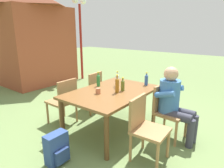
{
  "coord_description": "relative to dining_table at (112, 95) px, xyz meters",
  "views": [
    {
      "loc": [
        -2.54,
        -1.93,
        1.74
      ],
      "look_at": [
        0.0,
        0.0,
        0.84
      ],
      "focal_mm": 31.71,
      "sensor_mm": 36.0,
      "label": 1
    }
  ],
  "objects": [
    {
      "name": "ground_plane",
      "position": [
        0.0,
        0.0,
        -0.64
      ],
      "size": [
        24.0,
        24.0,
        0.0
      ],
      "primitive_type": "plane",
      "color": "#6B844C"
    },
    {
      "name": "dining_table",
      "position": [
        0.0,
        0.0,
        0.0
      ],
      "size": [
        1.6,
        1.07,
        0.72
      ],
      "color": "brown",
      "rests_on": "ground_plane"
    },
    {
      "name": "chair_near_right",
      "position": [
        0.37,
        -0.83,
        -0.15
      ],
      "size": [
        0.47,
        0.47,
        0.87
      ],
      "color": "#A37547",
      "rests_on": "ground_plane"
    },
    {
      "name": "chair_far_right",
      "position": [
        0.37,
        0.84,
        -0.15
      ],
      "size": [
        0.49,
        0.49,
        0.87
      ],
      "color": "#A37547",
      "rests_on": "ground_plane"
    },
    {
      "name": "chair_near_left",
      "position": [
        -0.36,
        -0.83,
        -0.15
      ],
      "size": [
        0.46,
        0.46,
        0.87
      ],
      "color": "#A37547",
      "rests_on": "ground_plane"
    },
    {
      "name": "chair_far_left",
      "position": [
        -0.36,
        0.83,
        -0.15
      ],
      "size": [
        0.44,
        0.44,
        0.87
      ],
      "color": "#A37547",
      "rests_on": "ground_plane"
    },
    {
      "name": "person_in_white_shirt",
      "position": [
        0.36,
        -0.94,
        0.01
      ],
      "size": [
        0.47,
        0.62,
        1.18
      ],
      "color": "#3D70B2",
      "rests_on": "ground_plane"
    },
    {
      "name": "bottle_clear",
      "position": [
        0.32,
        0.12,
        0.2
      ],
      "size": [
        0.06,
        0.06,
        0.27
      ],
      "color": "white",
      "rests_on": "dining_table"
    },
    {
      "name": "bottle_green",
      "position": [
        0.08,
        0.37,
        0.19
      ],
      "size": [
        0.06,
        0.06,
        0.27
      ],
      "color": "#287A38",
      "rests_on": "dining_table"
    },
    {
      "name": "bottle_olive",
      "position": [
        0.12,
        -0.14,
        0.18
      ],
      "size": [
        0.06,
        0.06,
        0.24
      ],
      "color": "#566623",
      "rests_on": "dining_table"
    },
    {
      "name": "bottle_amber",
      "position": [
        -0.02,
        -0.12,
        0.21
      ],
      "size": [
        0.06,
        0.06,
        0.31
      ],
      "color": "#996019",
      "rests_on": "dining_table"
    },
    {
      "name": "bottle_blue",
      "position": [
        0.67,
        -0.29,
        0.18
      ],
      "size": [
        0.06,
        0.06,
        0.24
      ],
      "color": "#2D56A3",
      "rests_on": "dining_table"
    },
    {
      "name": "cup_terracotta",
      "position": [
        -0.26,
        0.09,
        0.12
      ],
      "size": [
        0.08,
        0.08,
        0.09
      ],
      "primitive_type": "cylinder",
      "color": "#BC6B47",
      "rests_on": "dining_table"
    },
    {
      "name": "cup_white",
      "position": [
        0.18,
        0.03,
        0.14
      ],
      "size": [
        0.07,
        0.07,
        0.11
      ],
      "primitive_type": "cylinder",
      "color": "white",
      "rests_on": "dining_table"
    },
    {
      "name": "backpack_by_near_side",
      "position": [
        -1.16,
        0.03,
        -0.44
      ],
      "size": [
        0.3,
        0.22,
        0.42
      ],
      "color": "#2D4784",
      "rests_on": "ground_plane"
    },
    {
      "name": "brick_kiosk",
      "position": [
        1.13,
        3.99,
        0.89
      ],
      "size": [
        2.4,
        1.87,
        2.94
      ],
      "color": "#9E472D",
      "rests_on": "ground_plane"
    },
    {
      "name": "lamp_post",
      "position": [
        2.34,
        3.12,
        1.29
      ],
      "size": [
        0.56,
        0.2,
        2.72
      ],
      "color": "maroon",
      "rests_on": "ground_plane"
    }
  ]
}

